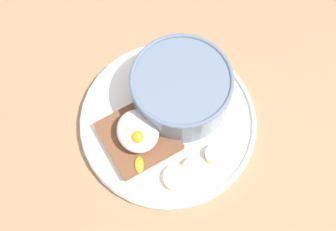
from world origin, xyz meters
The scene contains 8 objects.
ground_plane centered at (0.00, 0.00, 1.00)cm, with size 120.00×120.00×2.00cm, color #9B7653.
plate centered at (0.00, 0.00, 2.80)cm, with size 25.17×25.17×1.60cm.
oatmeal_bowl centered at (2.57, -3.03, 6.29)cm, with size 14.09×14.09×6.43cm.
toast_slice centered at (-0.91, 4.74, 3.81)cm, with size 10.51×10.51×1.46cm.
poached_egg centered at (-1.03, 4.78, 5.99)cm, with size 8.45×5.68×3.30cm.
banana_slice_front centered at (-8.14, -0.62, 3.72)cm, with size 4.88×4.89×1.67cm.
banana_slice_left centered at (-7.21, -3.96, 3.63)cm, with size 3.49×3.51×1.33cm.
banana_slice_back centered at (-8.23, 2.15, 3.54)cm, with size 4.01×4.00×1.15cm.
Camera 1 is at (-22.38, 9.12, 64.82)cm, focal length 50.00 mm.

